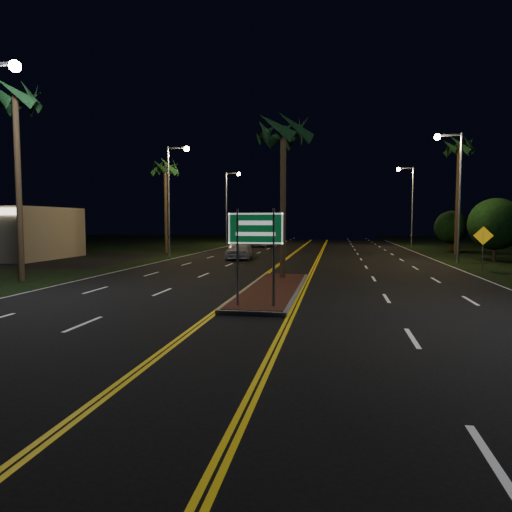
% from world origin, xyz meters
% --- Properties ---
extents(ground, '(120.00, 120.00, 0.00)m').
position_xyz_m(ground, '(0.00, 0.00, 0.00)').
color(ground, black).
rests_on(ground, ground).
extents(median_island, '(2.25, 10.25, 0.17)m').
position_xyz_m(median_island, '(0.00, 7.00, 0.08)').
color(median_island, gray).
rests_on(median_island, ground).
extents(highway_sign, '(1.80, 0.08, 3.20)m').
position_xyz_m(highway_sign, '(0.00, 2.80, 2.40)').
color(highway_sign, gray).
rests_on(highway_sign, ground).
extents(streetlight_left_mid, '(1.91, 0.44, 9.00)m').
position_xyz_m(streetlight_left_mid, '(-10.61, 24.00, 5.66)').
color(streetlight_left_mid, gray).
rests_on(streetlight_left_mid, ground).
extents(streetlight_left_far, '(1.91, 0.44, 9.00)m').
position_xyz_m(streetlight_left_far, '(-10.61, 44.00, 5.66)').
color(streetlight_left_far, gray).
rests_on(streetlight_left_far, ground).
extents(streetlight_right_mid, '(1.91, 0.44, 9.00)m').
position_xyz_m(streetlight_right_mid, '(10.61, 22.00, 5.66)').
color(streetlight_right_mid, gray).
rests_on(streetlight_right_mid, ground).
extents(streetlight_right_far, '(1.91, 0.44, 9.00)m').
position_xyz_m(streetlight_right_far, '(10.61, 42.00, 5.66)').
color(streetlight_right_far, gray).
rests_on(streetlight_right_far, ground).
extents(palm_median, '(2.40, 2.40, 8.30)m').
position_xyz_m(palm_median, '(0.00, 10.50, 7.28)').
color(palm_median, '#382819').
rests_on(palm_median, ground).
extents(palm_left_near, '(2.40, 2.40, 9.80)m').
position_xyz_m(palm_left_near, '(-12.50, 8.00, 8.68)').
color(palm_left_near, '#382819').
rests_on(palm_left_near, ground).
extents(palm_left_far, '(2.40, 2.40, 8.80)m').
position_xyz_m(palm_left_far, '(-12.80, 28.00, 7.75)').
color(palm_left_far, '#382819').
rests_on(palm_left_far, ground).
extents(palm_right_far, '(2.40, 2.40, 10.30)m').
position_xyz_m(palm_right_far, '(12.80, 30.00, 9.14)').
color(palm_right_far, '#382819').
rests_on(palm_right_far, ground).
extents(shrub_mid, '(3.78, 3.78, 4.62)m').
position_xyz_m(shrub_mid, '(14.00, 24.00, 2.73)').
color(shrub_mid, '#382819').
rests_on(shrub_mid, ground).
extents(shrub_far, '(3.24, 3.24, 3.96)m').
position_xyz_m(shrub_far, '(13.80, 36.00, 2.34)').
color(shrub_far, '#382819').
rests_on(shrub_far, ground).
extents(car_near, '(2.92, 5.65, 1.81)m').
position_xyz_m(car_near, '(-4.84, 22.85, 0.90)').
color(car_near, silver).
rests_on(car_near, ground).
extents(car_far, '(3.15, 5.67, 1.79)m').
position_xyz_m(car_far, '(-5.72, 40.00, 0.89)').
color(car_far, '#AFB2B9').
rests_on(car_far, ground).
extents(warning_sign, '(1.04, 0.42, 2.62)m').
position_xyz_m(warning_sign, '(11.21, 17.27, 1.72)').
color(warning_sign, gray).
rests_on(warning_sign, ground).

